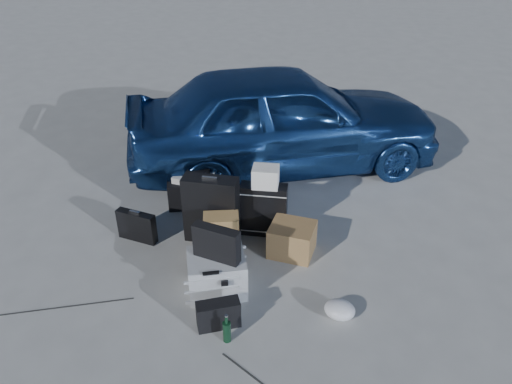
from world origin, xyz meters
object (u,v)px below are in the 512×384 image
car (283,118)px  pelican_case (217,274)px  duffel_bag (196,192)px  green_bottle (227,329)px  briefcase (137,226)px  suitcase_left (211,210)px  cardboard_box (292,239)px  suitcase_right (264,210)px

car → pelican_case: car is taller
duffel_bag → green_bottle: bearing=-85.5°
briefcase → suitcase_left: (0.77, 0.11, 0.19)m
briefcase → green_bottle: briefcase is taller
briefcase → pelican_case: bearing=-19.1°
briefcase → duffel_bag: bearing=73.6°
car → cardboard_box: 1.94m
pelican_case → suitcase_left: 0.81m
car → green_bottle: size_ratio=14.76×
briefcase → green_bottle: (1.16, -1.23, -0.03)m
car → briefcase: bearing=125.0°
car → green_bottle: (-0.18, -3.08, -0.53)m
suitcase_right → duffel_bag: suitcase_right is taller
duffel_bag → green_bottle: size_ratio=2.42×
pelican_case → car: bearing=65.0°
duffel_bag → briefcase: bearing=-136.4°
cardboard_box → suitcase_right: bearing=136.5°
duffel_bag → car: bearing=35.8°
cardboard_box → duffel_bag: bearing=146.4°
duffel_bag → green_bottle: (0.71, -1.98, -0.03)m
car → suitcase_right: size_ratio=6.78×
car → duffel_bag: bearing=122.0°
car → green_bottle: bearing=157.6°
duffel_bag → pelican_case: bearing=-84.9°
suitcase_left → duffel_bag: suitcase_left is taller
suitcase_right → green_bottle: suitcase_right is taller
suitcase_left → duffel_bag: 0.73m
suitcase_right → cardboard_box: (0.32, -0.30, -0.13)m
green_bottle → car: bearing=86.6°
suitcase_left → duffel_bag: (-0.31, 0.63, -0.20)m
suitcase_left → briefcase: bearing=-167.6°
duffel_bag → cardboard_box: 1.38m
suitcase_left → suitcase_right: (0.51, 0.17, -0.07)m
pelican_case → cardboard_box: 0.90m
briefcase → cardboard_box: size_ratio=0.99×
car → duffel_bag: 1.50m
briefcase → suitcase_right: 1.32m
duffel_bag → cardboard_box: size_ratio=1.51×
car → duffel_bag: car is taller
suitcase_right → green_bottle: bearing=-93.4°
pelican_case → suitcase_right: 0.99m
duffel_bag → suitcase_left: bearing=-78.7°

